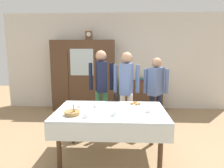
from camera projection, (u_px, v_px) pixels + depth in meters
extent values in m
plane|color=#997A56|center=(111.00, 149.00, 3.60)|extent=(12.00, 12.00, 0.00)
cube|color=silver|center=(116.00, 62.00, 5.98)|extent=(6.40, 0.10, 2.70)
cylinder|color=#4C3321|center=(59.00, 145.00, 2.96)|extent=(0.07, 0.07, 0.73)
cylinder|color=#4C3321|center=(160.00, 147.00, 2.89)|extent=(0.07, 0.07, 0.73)
cylinder|color=#4C3321|center=(73.00, 124.00, 3.79)|extent=(0.07, 0.07, 0.73)
cylinder|color=#4C3321|center=(152.00, 125.00, 3.72)|extent=(0.07, 0.07, 0.73)
cube|color=silver|center=(111.00, 111.00, 3.28)|extent=(1.71, 1.12, 0.03)
cube|color=silver|center=(108.00, 133.00, 2.75)|extent=(1.71, 0.01, 0.24)
cube|color=#4C3321|center=(84.00, 76.00, 5.80)|extent=(1.71, 0.45, 1.95)
cube|color=silver|center=(82.00, 62.00, 5.51)|extent=(0.62, 0.01, 0.70)
cube|color=black|center=(68.00, 80.00, 5.61)|extent=(0.01, 0.01, 1.56)
cube|color=black|center=(96.00, 80.00, 5.57)|extent=(0.01, 0.01, 1.56)
cube|color=brown|center=(89.00, 35.00, 5.61)|extent=(0.18, 0.10, 0.24)
cylinder|color=white|center=(89.00, 34.00, 5.55)|extent=(0.11, 0.01, 0.11)
cube|color=black|center=(89.00, 34.00, 5.54)|extent=(0.00, 0.00, 0.04)
cube|color=black|center=(89.00, 34.00, 5.54)|extent=(0.05, 0.00, 0.00)
cube|color=#4C3321|center=(141.00, 96.00, 5.87)|extent=(1.19, 0.35, 0.82)
cube|color=#99332D|center=(141.00, 81.00, 5.79)|extent=(0.11, 0.16, 0.03)
cube|color=#664C7A|center=(141.00, 80.00, 5.79)|extent=(0.15, 0.20, 0.02)
cube|color=#2D5184|center=(141.00, 79.00, 5.78)|extent=(0.12, 0.22, 0.03)
cube|color=#3D754C|center=(141.00, 78.00, 5.78)|extent=(0.14, 0.18, 0.02)
cylinder|color=white|center=(148.00, 112.00, 3.16)|extent=(0.13, 0.13, 0.01)
cylinder|color=white|center=(149.00, 110.00, 3.15)|extent=(0.08, 0.08, 0.05)
torus|color=white|center=(151.00, 110.00, 3.15)|extent=(0.04, 0.01, 0.04)
cylinder|color=silver|center=(96.00, 107.00, 3.45)|extent=(0.13, 0.13, 0.01)
cylinder|color=silver|center=(96.00, 105.00, 3.45)|extent=(0.08, 0.08, 0.05)
torus|color=silver|center=(98.00, 105.00, 3.44)|extent=(0.04, 0.01, 0.04)
cylinder|color=#47230F|center=(96.00, 104.00, 3.44)|extent=(0.06, 0.06, 0.01)
cylinder|color=white|center=(80.00, 107.00, 3.45)|extent=(0.13, 0.13, 0.01)
cylinder|color=white|center=(80.00, 105.00, 3.44)|extent=(0.08, 0.08, 0.05)
torus|color=white|center=(82.00, 105.00, 3.44)|extent=(0.04, 0.01, 0.04)
cylinder|color=#47230F|center=(80.00, 104.00, 3.44)|extent=(0.06, 0.06, 0.01)
cylinder|color=silver|center=(114.00, 116.00, 2.99)|extent=(0.13, 0.13, 0.01)
cylinder|color=silver|center=(114.00, 114.00, 2.98)|extent=(0.08, 0.08, 0.05)
torus|color=silver|center=(117.00, 113.00, 2.98)|extent=(0.04, 0.01, 0.04)
cylinder|color=white|center=(86.00, 118.00, 2.90)|extent=(0.13, 0.13, 0.01)
cylinder|color=white|center=(86.00, 116.00, 2.90)|extent=(0.08, 0.08, 0.05)
torus|color=white|center=(89.00, 115.00, 2.90)|extent=(0.04, 0.01, 0.04)
cylinder|color=#47230F|center=(86.00, 114.00, 2.90)|extent=(0.06, 0.06, 0.01)
cylinder|color=#9E7542|center=(72.00, 113.00, 3.03)|extent=(0.22, 0.22, 0.05)
torus|color=#9E7542|center=(72.00, 112.00, 3.02)|extent=(0.24, 0.24, 0.02)
cylinder|color=tan|center=(73.00, 109.00, 3.00)|extent=(0.04, 0.02, 0.12)
cylinder|color=tan|center=(74.00, 108.00, 3.01)|extent=(0.04, 0.03, 0.12)
cylinder|color=tan|center=(74.00, 108.00, 3.03)|extent=(0.04, 0.03, 0.12)
cylinder|color=white|center=(135.00, 105.00, 3.58)|extent=(0.28, 0.28, 0.01)
ellipsoid|color=#BC7F3D|center=(139.00, 103.00, 3.56)|extent=(0.07, 0.05, 0.04)
ellipsoid|color=#BC7F3D|center=(135.00, 102.00, 3.63)|extent=(0.07, 0.05, 0.04)
ellipsoid|color=#BC7F3D|center=(132.00, 103.00, 3.57)|extent=(0.07, 0.05, 0.04)
ellipsoid|color=#BC7F3D|center=(137.00, 104.00, 3.52)|extent=(0.07, 0.05, 0.04)
cube|color=silver|center=(152.00, 108.00, 3.36)|extent=(0.10, 0.01, 0.00)
ellipsoid|color=silver|center=(156.00, 108.00, 3.36)|extent=(0.03, 0.02, 0.01)
cube|color=silver|center=(139.00, 115.00, 3.05)|extent=(0.10, 0.01, 0.00)
ellipsoid|color=silver|center=(143.00, 114.00, 3.05)|extent=(0.03, 0.02, 0.01)
cube|color=silver|center=(113.00, 111.00, 3.21)|extent=(0.10, 0.01, 0.00)
ellipsoid|color=silver|center=(117.00, 111.00, 3.21)|extent=(0.03, 0.02, 0.01)
cylinder|color=#33704C|center=(98.00, 110.00, 4.46)|extent=(0.11, 0.11, 0.83)
cylinder|color=#33704C|center=(105.00, 110.00, 4.46)|extent=(0.11, 0.11, 0.83)
cube|color=#191E38|center=(101.00, 76.00, 4.34)|extent=(0.28, 0.40, 0.63)
sphere|color=tan|center=(101.00, 56.00, 4.27)|extent=(0.23, 0.23, 0.23)
cylinder|color=#191E38|center=(91.00, 76.00, 4.35)|extent=(0.08, 0.08, 0.56)
cylinder|color=#191E38|center=(112.00, 77.00, 4.33)|extent=(0.08, 0.08, 0.56)
cylinder|color=#191E38|center=(151.00, 112.00, 4.46)|extent=(0.11, 0.11, 0.76)
cylinder|color=#191E38|center=(159.00, 112.00, 4.45)|extent=(0.11, 0.11, 0.76)
cube|color=slate|center=(156.00, 81.00, 4.34)|extent=(0.38, 0.41, 0.57)
sphere|color=tan|center=(157.00, 63.00, 4.28)|extent=(0.21, 0.21, 0.21)
cylinder|color=slate|center=(146.00, 81.00, 4.35)|extent=(0.08, 0.08, 0.51)
cylinder|color=slate|center=(167.00, 81.00, 4.33)|extent=(0.08, 0.08, 0.51)
cylinder|color=silver|center=(122.00, 113.00, 4.27)|extent=(0.11, 0.11, 0.82)
cylinder|color=silver|center=(130.00, 113.00, 4.27)|extent=(0.11, 0.11, 0.82)
cube|color=slate|center=(127.00, 79.00, 4.15)|extent=(0.29, 0.40, 0.61)
sphere|color=tan|center=(127.00, 58.00, 4.08)|extent=(0.22, 0.22, 0.22)
cylinder|color=slate|center=(116.00, 79.00, 4.16)|extent=(0.08, 0.08, 0.55)
cylinder|color=slate|center=(138.00, 79.00, 4.14)|extent=(0.08, 0.08, 0.55)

